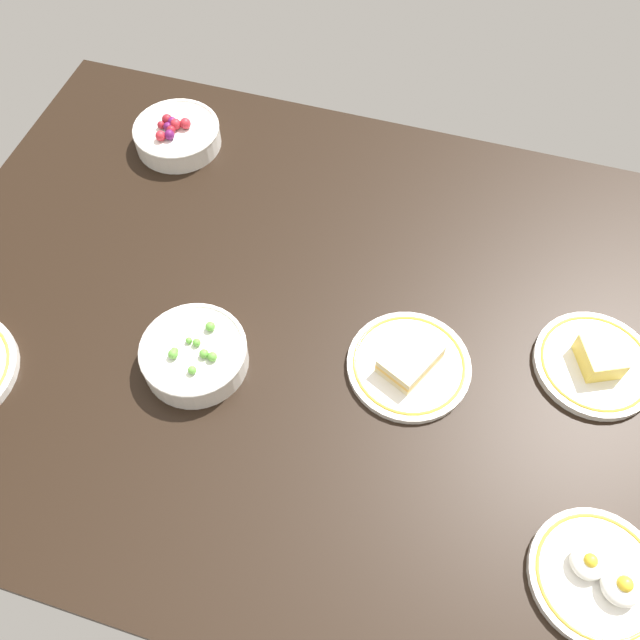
{
  "coord_description": "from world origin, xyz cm",
  "views": [
    {
      "loc": [
        -16.36,
        54.29,
        95.88
      ],
      "look_at": [
        0.0,
        0.0,
        6.0
      ],
      "focal_mm": 37.56,
      "sensor_mm": 36.0,
      "label": 1
    }
  ],
  "objects_px": {
    "plate_sandwich": "(409,364)",
    "bowl_berries": "(177,135)",
    "plate_eggs": "(599,576)",
    "bowl_peas": "(194,354)",
    "plate_cheese": "(596,363)"
  },
  "relations": [
    {
      "from": "plate_eggs",
      "to": "bowl_berries",
      "type": "relative_size",
      "value": 1.08
    },
    {
      "from": "bowl_berries",
      "to": "plate_sandwich",
      "type": "bearing_deg",
      "value": 146.67
    },
    {
      "from": "plate_eggs",
      "to": "bowl_peas",
      "type": "xyz_separation_m",
      "value": [
        0.62,
        -0.15,
        0.01
      ]
    },
    {
      "from": "plate_eggs",
      "to": "plate_cheese",
      "type": "xyz_separation_m",
      "value": [
        0.03,
        -0.32,
        0.0
      ]
    },
    {
      "from": "plate_eggs",
      "to": "bowl_berries",
      "type": "distance_m",
      "value": 1.03
    },
    {
      "from": "plate_eggs",
      "to": "plate_cheese",
      "type": "distance_m",
      "value": 0.32
    },
    {
      "from": "plate_sandwich",
      "to": "plate_cheese",
      "type": "bearing_deg",
      "value": -162.98
    },
    {
      "from": "plate_sandwich",
      "to": "bowl_berries",
      "type": "xyz_separation_m",
      "value": [
        0.54,
        -0.35,
        0.01
      ]
    },
    {
      "from": "plate_cheese",
      "to": "bowl_peas",
      "type": "distance_m",
      "value": 0.62
    },
    {
      "from": "plate_eggs",
      "to": "bowl_peas",
      "type": "height_order",
      "value": "bowl_peas"
    },
    {
      "from": "plate_sandwich",
      "to": "plate_eggs",
      "type": "relative_size",
      "value": 1.08
    },
    {
      "from": "plate_eggs",
      "to": "bowl_peas",
      "type": "bearing_deg",
      "value": -13.38
    },
    {
      "from": "plate_sandwich",
      "to": "bowl_peas",
      "type": "xyz_separation_m",
      "value": [
        0.32,
        0.09,
        0.01
      ]
    },
    {
      "from": "plate_sandwich",
      "to": "bowl_berries",
      "type": "relative_size",
      "value": 1.17
    },
    {
      "from": "plate_cheese",
      "to": "bowl_peas",
      "type": "height_order",
      "value": "bowl_peas"
    }
  ]
}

